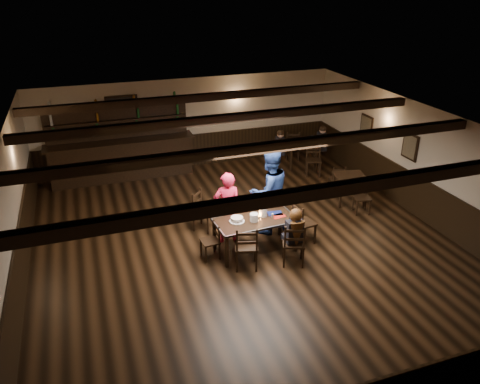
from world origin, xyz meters
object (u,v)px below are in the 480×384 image
object	(u,v)px
woman_pink	(227,208)
man_blue	(269,191)
chair_near_right	(294,242)
cake	(237,220)
dining_table	(255,222)
chair_near_left	(247,245)
bar_counter	(121,154)

from	to	relation	value
woman_pink	man_blue	size ratio (longest dim) A/B	0.82
chair_near_right	man_blue	bearing A→B (deg)	87.50
chair_near_right	cake	size ratio (longest dim) A/B	2.95
dining_table	cake	distance (m)	0.41
chair_near_right	woman_pink	world-z (taller)	woman_pink
dining_table	man_blue	size ratio (longest dim) A/B	0.87
dining_table	chair_near_left	world-z (taller)	chair_near_left
man_blue	chair_near_right	bearing A→B (deg)	77.13
woman_pink	bar_counter	size ratio (longest dim) A/B	0.39
chair_near_right	man_blue	xyz separation A→B (m)	(0.07, 1.49, 0.45)
chair_near_right	man_blue	size ratio (longest dim) A/B	0.47
cake	bar_counter	distance (m)	5.28
bar_counter	cake	bearing A→B (deg)	-69.92
chair_near_left	woman_pink	bearing A→B (deg)	90.67
dining_table	bar_counter	distance (m)	5.47
man_blue	bar_counter	size ratio (longest dim) A/B	0.48
woman_pink	bar_counter	bearing A→B (deg)	-61.92
dining_table	cake	xyz separation A→B (m)	(-0.39, 0.04, 0.12)
cake	bar_counter	xyz separation A→B (m)	(-1.81, 4.96, -0.07)
man_blue	bar_counter	distance (m)	5.14
chair_near_right	dining_table	bearing A→B (deg)	123.71
chair_near_left	dining_table	bearing A→B (deg)	55.66
chair_near_right	cake	xyz separation A→B (m)	(-0.92, 0.84, 0.24)
dining_table	bar_counter	bearing A→B (deg)	113.81
chair_near_left	man_blue	size ratio (longest dim) A/B	0.48
dining_table	woman_pink	distance (m)	0.74
chair_near_right	woman_pink	xyz separation A→B (m)	(-0.96, 1.37, 0.27)
woman_pink	dining_table	bearing A→B (deg)	133.09
dining_table	woman_pink	world-z (taller)	woman_pink
dining_table	man_blue	xyz separation A→B (m)	(0.59, 0.70, 0.32)
dining_table	cake	bearing A→B (deg)	173.69
woman_pink	cake	distance (m)	0.54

